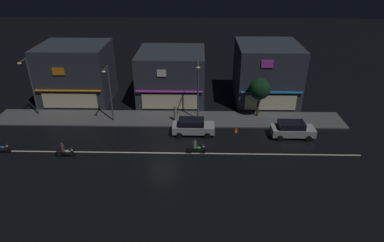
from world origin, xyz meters
The scene contains 16 objects.
ground_plane centered at (0.00, 0.00, 0.00)m, with size 140.00×140.00×0.00m, color black.
lane_divider_stripe centered at (0.00, 0.00, 0.01)m, with size 37.02×0.16×0.01m, color beige.
sidewalk_far centered at (0.00, 6.99, 0.07)m, with size 38.97×3.87×0.14m, color #4C4C4F.
storefront_left_block centered at (11.69, 12.90, 3.53)m, with size 7.39×8.11×7.07m.
storefront_center_block centered at (-11.69, 12.41, 3.51)m, with size 8.04×7.13×7.03m.
storefront_right_block centered at (0.00, 12.93, 3.07)m, with size 8.06×8.18×6.15m.
streetlamp_west centered at (-15.07, 7.45, 4.11)m, with size 0.44×1.64×6.68m.
streetlamp_mid centered at (-6.07, 6.11, 3.91)m, with size 0.44×1.64×6.30m.
streetlamp_east centered at (3.30, 6.65, 4.08)m, with size 0.44×1.64×6.62m.
pedestrian_on_sidewalk centered at (0.83, 6.43, 1.00)m, with size 0.37×0.37×1.85m.
street_tree centered at (10.07, 7.82, 3.41)m, with size 2.37×2.37×4.48m.
parked_car_near_kerb centered at (2.82, 3.72, 0.87)m, with size 4.30×1.98×1.67m.
parked_car_trailing centered at (12.89, 3.35, 0.87)m, with size 4.30×1.98×1.67m.
motorcycle_lead centered at (-8.88, -0.86, 0.63)m, with size 1.90×0.60×1.52m.
motorcycle_following centered at (3.15, 0.00, 0.63)m, with size 1.90×0.60×1.52m.
traffic_cone centered at (7.31, 4.21, 0.28)m, with size 0.36×0.36×0.55m, color orange.
Camera 1 is at (3.38, -26.12, 16.96)m, focal length 30.91 mm.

